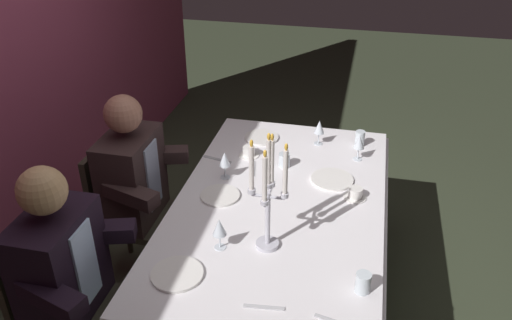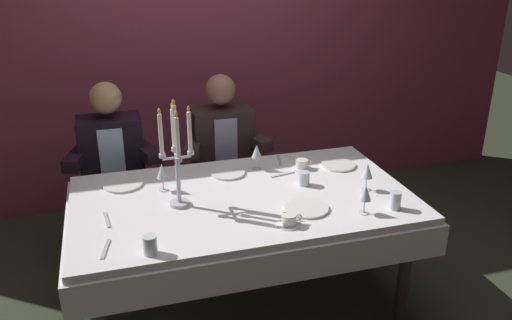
% 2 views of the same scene
% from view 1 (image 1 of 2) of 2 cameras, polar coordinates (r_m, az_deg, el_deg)
% --- Properties ---
extents(ground_plane, '(12.00, 12.00, 0.00)m').
position_cam_1_polar(ground_plane, '(3.27, 2.21, -15.42)').
color(ground_plane, '#323927').
extents(dining_table, '(1.94, 1.14, 0.74)m').
position_cam_1_polar(dining_table, '(2.86, 2.46, -6.65)').
color(dining_table, white).
rests_on(dining_table, ground_plane).
extents(candelabra, '(0.19, 0.19, 0.60)m').
position_cam_1_polar(candelabra, '(2.34, 1.32, -3.90)').
color(candelabra, silver).
rests_on(candelabra, dining_table).
extents(dinner_plate_0, '(0.24, 0.24, 0.01)m').
position_cam_1_polar(dinner_plate_0, '(3.01, 8.29, -2.10)').
color(dinner_plate_0, white).
rests_on(dinner_plate_0, dining_table).
extents(dinner_plate_1, '(0.22, 0.22, 0.01)m').
position_cam_1_polar(dinner_plate_1, '(3.42, 0.61, 2.48)').
color(dinner_plate_1, white).
rests_on(dinner_plate_1, dining_table).
extents(dinner_plate_2, '(0.21, 0.21, 0.01)m').
position_cam_1_polar(dinner_plate_2, '(2.84, -3.93, -3.88)').
color(dinner_plate_2, white).
rests_on(dinner_plate_2, dining_table).
extents(dinner_plate_3, '(0.23, 0.23, 0.01)m').
position_cam_1_polar(dinner_plate_3, '(2.38, -8.58, -12.18)').
color(dinner_plate_3, white).
rests_on(dinner_plate_3, dining_table).
extents(wine_glass_0, '(0.07, 0.07, 0.16)m').
position_cam_1_polar(wine_glass_0, '(2.43, -4.01, -7.38)').
color(wine_glass_0, silver).
rests_on(wine_glass_0, dining_table).
extents(wine_glass_1, '(0.07, 0.07, 0.16)m').
position_cam_1_polar(wine_glass_1, '(2.95, -3.44, -0.01)').
color(wine_glass_1, silver).
rests_on(wine_glass_1, dining_table).
extents(wine_glass_2, '(0.07, 0.07, 0.16)m').
position_cam_1_polar(wine_glass_2, '(3.33, 6.90, 3.52)').
color(wine_glass_2, silver).
rests_on(wine_glass_2, dining_table).
extents(wine_glass_3, '(0.07, 0.07, 0.16)m').
position_cam_1_polar(wine_glass_3, '(3.19, 11.18, 1.86)').
color(wine_glass_3, silver).
rests_on(wine_glass_3, dining_table).
extents(water_tumbler_0, '(0.07, 0.07, 0.09)m').
position_cam_1_polar(water_tumbler_0, '(2.30, 11.58, -12.96)').
color(water_tumbler_0, silver).
rests_on(water_tumbler_0, dining_table).
extents(water_tumbler_1, '(0.06, 0.06, 0.10)m').
position_cam_1_polar(water_tumbler_1, '(3.38, 11.26, 2.32)').
color(water_tumbler_1, silver).
rests_on(water_tumbler_1, dining_table).
extents(water_tumbler_2, '(0.07, 0.07, 0.08)m').
position_cam_1_polar(water_tumbler_2, '(3.10, 3.11, -0.00)').
color(water_tumbler_2, silver).
rests_on(water_tumbler_2, dining_table).
extents(coffee_cup_0, '(0.13, 0.12, 0.06)m').
position_cam_1_polar(coffee_cup_0, '(3.21, -0.77, 0.91)').
color(coffee_cup_0, white).
rests_on(coffee_cup_0, dining_table).
extents(coffee_cup_1, '(0.13, 0.12, 0.06)m').
position_cam_1_polar(coffee_cup_1, '(2.87, 10.77, -3.60)').
color(coffee_cup_1, white).
rests_on(coffee_cup_1, dining_table).
extents(fork_0, '(0.17, 0.05, 0.01)m').
position_cam_1_polar(fork_0, '(3.09, -0.31, -0.93)').
color(fork_0, '#B7B7BC').
rests_on(fork_0, dining_table).
extents(knife_2, '(0.06, 0.19, 0.01)m').
position_cam_1_polar(knife_2, '(3.19, -4.23, 0.09)').
color(knife_2, '#B7B7BC').
rests_on(knife_2, dining_table).
extents(fork_3, '(0.04, 0.17, 0.01)m').
position_cam_1_polar(fork_3, '(2.21, 0.87, -15.74)').
color(fork_3, '#B7B7BC').
rests_on(fork_3, dining_table).
extents(seated_diner_0, '(0.63, 0.48, 1.24)m').
position_cam_1_polar(seated_diner_0, '(2.58, -20.69, -10.56)').
color(seated_diner_0, '#312E22').
rests_on(seated_diner_0, ground_plane).
extents(seated_diner_1, '(0.63, 0.48, 1.24)m').
position_cam_1_polar(seated_diner_1, '(3.11, -13.48, -1.76)').
color(seated_diner_1, '#312E22').
rests_on(seated_diner_1, ground_plane).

